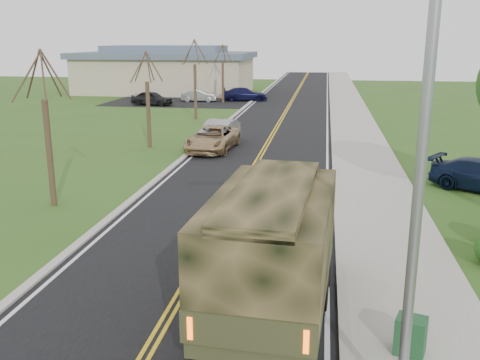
% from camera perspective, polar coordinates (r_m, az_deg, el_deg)
% --- Properties ---
extents(road, '(8.00, 120.00, 0.01)m').
position_cam_1_polar(road, '(49.44, 4.92, 7.30)').
color(road, black).
rests_on(road, ground).
extents(curb_right, '(0.30, 120.00, 0.12)m').
position_cam_1_polar(curb_right, '(49.31, 9.77, 7.19)').
color(curb_right, '#9E998E').
rests_on(curb_right, ground).
extents(sidewalk_right, '(3.20, 120.00, 0.10)m').
position_cam_1_polar(sidewalk_right, '(49.37, 11.82, 7.09)').
color(sidewalk_right, '#9E998E').
rests_on(sidewalk_right, ground).
extents(curb_left, '(0.30, 120.00, 0.10)m').
position_cam_1_polar(curb_left, '(49.89, 0.12, 7.48)').
color(curb_left, '#9E998E').
rests_on(curb_left, ground).
extents(street_light, '(1.65, 0.22, 8.00)m').
position_cam_1_polar(street_light, '(8.74, 18.04, 0.94)').
color(street_light, gray).
rests_on(street_light, ground).
extents(bare_tree_a, '(1.93, 2.26, 6.08)m').
position_cam_1_polar(bare_tree_a, '(21.94, -19.78, 3.98)').
color(bare_tree_a, '#38281C').
rests_on(bare_tree_a, ground).
extents(bare_tree_b, '(1.83, 2.14, 5.73)m').
position_cam_1_polar(bare_tree_b, '(32.86, -9.77, 7.71)').
color(bare_tree_b, '#38281C').
rests_on(bare_tree_b, ground).
extents(bare_tree_c, '(2.04, 2.39, 6.42)m').
position_cam_1_polar(bare_tree_c, '(44.31, -4.80, 10.05)').
color(bare_tree_c, '#38281C').
rests_on(bare_tree_c, ground).
extents(bare_tree_d, '(1.88, 2.20, 5.91)m').
position_cam_1_polar(bare_tree_d, '(56.02, -1.85, 10.84)').
color(bare_tree_d, '#38281C').
rests_on(bare_tree_d, ground).
extents(commercial_building, '(25.50, 21.50, 5.65)m').
position_cam_1_polar(commercial_building, '(67.83, -7.86, 11.52)').
color(commercial_building, tan).
rests_on(commercial_building, ground).
extents(military_truck, '(2.77, 6.99, 3.42)m').
position_cam_1_polar(military_truck, '(12.21, 3.82, -6.63)').
color(military_truck, black).
rests_on(military_truck, ground).
extents(suv_champagne, '(2.71, 5.29, 1.43)m').
position_cam_1_polar(suv_champagne, '(31.72, -2.96, 4.44)').
color(suv_champagne, tan).
rests_on(suv_champagne, ground).
extents(sedan_silver, '(2.17, 4.76, 1.51)m').
position_cam_1_polar(sedan_silver, '(33.52, -2.30, 5.08)').
color(sedan_silver, '#A1A1A6').
rests_on(sedan_silver, ground).
extents(utility_box_near, '(0.72, 0.66, 0.80)m').
position_cam_1_polar(utility_box_near, '(11.99, 17.73, -15.53)').
color(utility_box_near, '#1A4825').
rests_on(utility_box_near, sidewalk_right).
extents(lot_car_dark, '(4.37, 2.37, 1.41)m').
position_cam_1_polar(lot_car_dark, '(54.50, -9.38, 8.60)').
color(lot_car_dark, black).
rests_on(lot_car_dark, ground).
extents(lot_car_silver, '(3.83, 1.51, 1.24)m').
position_cam_1_polar(lot_car_silver, '(57.20, -4.38, 8.95)').
color(lot_car_silver, '#A8A9AD').
rests_on(lot_car_silver, ground).
extents(lot_car_navy, '(5.11, 2.83, 1.40)m').
position_cam_1_polar(lot_car_navy, '(57.80, 0.52, 9.13)').
color(lot_car_navy, black).
rests_on(lot_car_navy, ground).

